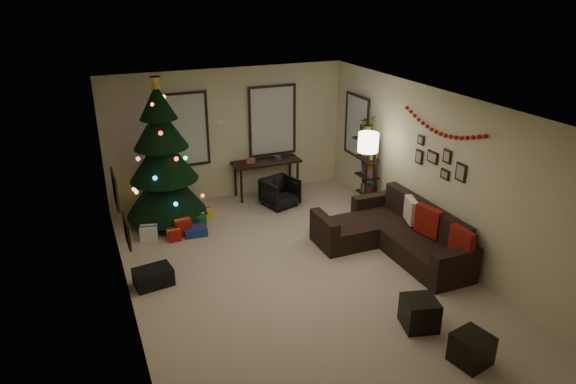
# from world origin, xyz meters

# --- Properties ---
(floor) EXTENTS (7.00, 7.00, 0.00)m
(floor) POSITION_xyz_m (0.00, 0.00, 0.00)
(floor) COLOR #BCA68E
(floor) RESTS_ON ground
(ceiling) EXTENTS (7.00, 7.00, 0.00)m
(ceiling) POSITION_xyz_m (0.00, 0.00, 2.70)
(ceiling) COLOR white
(ceiling) RESTS_ON floor
(wall_back) EXTENTS (5.00, 0.00, 5.00)m
(wall_back) POSITION_xyz_m (0.00, 3.50, 1.35)
(wall_back) COLOR beige
(wall_back) RESTS_ON floor
(wall_front) EXTENTS (5.00, 0.00, 5.00)m
(wall_front) POSITION_xyz_m (0.00, -3.50, 1.35)
(wall_front) COLOR beige
(wall_front) RESTS_ON floor
(wall_left) EXTENTS (0.00, 7.00, 7.00)m
(wall_left) POSITION_xyz_m (-2.50, 0.00, 1.35)
(wall_left) COLOR beige
(wall_left) RESTS_ON floor
(wall_right) EXTENTS (0.00, 7.00, 7.00)m
(wall_right) POSITION_xyz_m (2.50, 0.00, 1.35)
(wall_right) COLOR beige
(wall_right) RESTS_ON floor
(window_back_left) EXTENTS (1.05, 0.06, 1.50)m
(window_back_left) POSITION_xyz_m (-0.95, 3.47, 1.55)
(window_back_left) COLOR #728CB2
(window_back_left) RESTS_ON wall_back
(window_back_right) EXTENTS (1.05, 0.06, 1.50)m
(window_back_right) POSITION_xyz_m (0.95, 3.47, 1.55)
(window_back_right) COLOR #728CB2
(window_back_right) RESTS_ON wall_back
(window_right_wall) EXTENTS (0.06, 0.90, 1.30)m
(window_right_wall) POSITION_xyz_m (2.47, 2.55, 1.50)
(window_right_wall) COLOR #728CB2
(window_right_wall) RESTS_ON wall_right
(christmas_tree) EXTENTS (1.53, 1.53, 2.84)m
(christmas_tree) POSITION_xyz_m (-1.48, 2.78, 1.18)
(christmas_tree) COLOR black
(christmas_tree) RESTS_ON floor
(presents) EXTENTS (1.43, 1.01, 0.30)m
(presents) POSITION_xyz_m (-1.29, 2.17, 0.11)
(presents) COLOR maroon
(presents) RESTS_ON floor
(sofa) EXTENTS (1.75, 2.55, 0.84)m
(sofa) POSITION_xyz_m (1.86, 0.09, 0.27)
(sofa) COLOR black
(sofa) RESTS_ON floor
(pillow_red_a) EXTENTS (0.13, 0.44, 0.44)m
(pillow_red_a) POSITION_xyz_m (2.21, -1.11, 0.64)
(pillow_red_a) COLOR maroon
(pillow_red_a) RESTS_ON sofa
(pillow_red_b) EXTENTS (0.23, 0.50, 0.48)m
(pillow_red_b) POSITION_xyz_m (2.21, -0.30, 0.64)
(pillow_red_b) COLOR maroon
(pillow_red_b) RESTS_ON sofa
(pillow_cream) EXTENTS (0.25, 0.44, 0.42)m
(pillow_cream) POSITION_xyz_m (2.21, 0.18, 0.63)
(pillow_cream) COLOR beige
(pillow_cream) RESTS_ON sofa
(ottoman_near) EXTENTS (0.53, 0.53, 0.41)m
(ottoman_near) POSITION_xyz_m (0.96, -1.85, 0.21)
(ottoman_near) COLOR black
(ottoman_near) RESTS_ON floor
(ottoman_far) EXTENTS (0.48, 0.48, 0.38)m
(ottoman_far) POSITION_xyz_m (1.11, -2.67, 0.19)
(ottoman_far) COLOR black
(ottoman_far) RESTS_ON floor
(desk) EXTENTS (1.43, 0.51, 0.77)m
(desk) POSITION_xyz_m (0.71, 3.22, 0.68)
(desk) COLOR black
(desk) RESTS_ON floor
(desk_chair) EXTENTS (0.71, 0.68, 0.59)m
(desk_chair) POSITION_xyz_m (0.76, 2.57, 0.30)
(desk_chair) COLOR black
(desk_chair) RESTS_ON floor
(bookshelf) EXTENTS (0.30, 0.50, 1.70)m
(bookshelf) POSITION_xyz_m (2.30, 1.77, 0.82)
(bookshelf) COLOR black
(bookshelf) RESTS_ON floor
(potted_plant) EXTENTS (0.48, 0.44, 0.45)m
(potted_plant) POSITION_xyz_m (2.30, 1.87, 1.79)
(potted_plant) COLOR #4C4C4C
(potted_plant) RESTS_ON bookshelf
(floor_lamp) EXTENTS (0.37, 0.37, 1.75)m
(floor_lamp) POSITION_xyz_m (1.95, 1.26, 1.46)
(floor_lamp) COLOR black
(floor_lamp) RESTS_ON floor
(art_map) EXTENTS (0.04, 0.60, 0.50)m
(art_map) POSITION_xyz_m (-2.48, 0.93, 1.48)
(art_map) COLOR black
(art_map) RESTS_ON wall_left
(art_abstract) EXTENTS (0.04, 0.45, 0.35)m
(art_abstract) POSITION_xyz_m (-2.48, -0.39, 1.41)
(art_abstract) COLOR black
(art_abstract) RESTS_ON wall_left
(gallery) EXTENTS (0.03, 1.25, 0.54)m
(gallery) POSITION_xyz_m (2.48, -0.07, 1.57)
(gallery) COLOR black
(gallery) RESTS_ON wall_right
(garland) EXTENTS (0.08, 1.90, 0.30)m
(garland) POSITION_xyz_m (2.45, -0.07, 2.14)
(garland) COLOR #A5140C
(garland) RESTS_ON wall_right
(stocking_left) EXTENTS (0.20, 0.05, 0.36)m
(stocking_left) POSITION_xyz_m (-0.14, 3.52, 1.50)
(stocking_left) COLOR #990F0C
(stocking_left) RESTS_ON wall_back
(stocking_right) EXTENTS (0.20, 0.05, 0.36)m
(stocking_right) POSITION_xyz_m (0.19, 3.53, 1.50)
(stocking_right) COLOR #990F0C
(stocking_right) RESTS_ON wall_back
(storage_bin) EXTENTS (0.60, 0.44, 0.28)m
(storage_bin) POSITION_xyz_m (-2.13, 0.55, 0.14)
(storage_bin) COLOR black
(storage_bin) RESTS_ON floor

